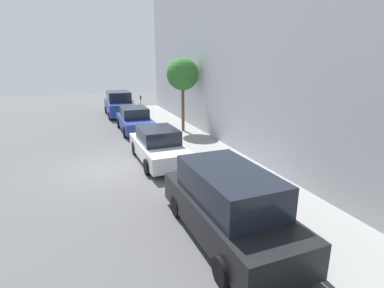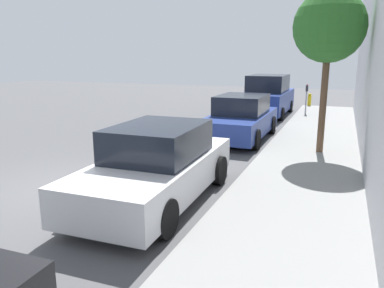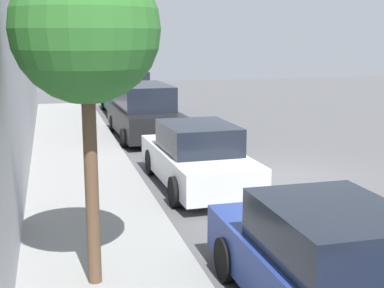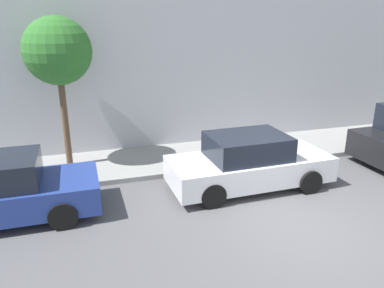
# 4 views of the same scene
# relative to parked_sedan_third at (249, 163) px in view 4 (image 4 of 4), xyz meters

# --- Properties ---
(ground_plane) EXTENTS (60.00, 60.00, 0.00)m
(ground_plane) POSITION_rel_parked_sedan_third_xyz_m (-2.25, -0.16, -0.72)
(ground_plane) COLOR #515154
(sidewalk) EXTENTS (2.66, 32.00, 0.15)m
(sidewalk) POSITION_rel_parked_sedan_third_xyz_m (2.58, -0.16, -0.65)
(sidewalk) COLOR gray
(sidewalk) RESTS_ON ground_plane
(parked_sedan_third) EXTENTS (1.92, 4.54, 1.54)m
(parked_sedan_third) POSITION_rel_parked_sedan_third_xyz_m (0.00, 0.00, 0.00)
(parked_sedan_third) COLOR silver
(parked_sedan_third) RESTS_ON ground_plane
(street_tree) EXTENTS (1.94, 1.94, 4.47)m
(street_tree) POSITION_rel_parked_sedan_third_xyz_m (2.83, 4.79, 2.89)
(street_tree) COLOR brown
(street_tree) RESTS_ON sidewalk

